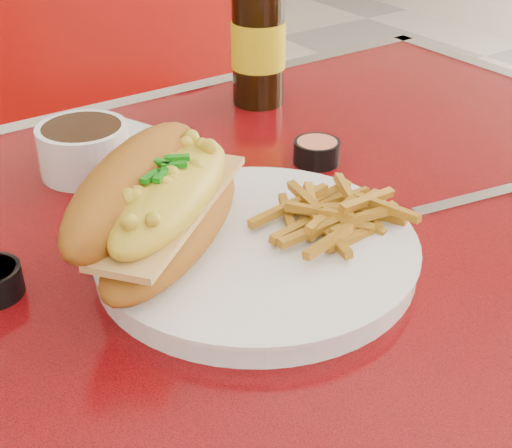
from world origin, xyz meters
TOP-DOWN VIEW (x-y plane):
  - diner_table at (0.00, 0.00)m, footprint 1.23×0.83m
  - booth_bench_far at (0.00, 0.81)m, footprint 1.20×0.51m
  - dinner_plate at (-0.02, -0.03)m, footprint 0.37×0.37m
  - mac_hoagie at (-0.09, 0.01)m, footprint 0.26×0.24m
  - fries_pile at (0.05, -0.05)m, footprint 0.12×0.11m
  - fork at (-0.07, -0.02)m, footprint 0.02×0.15m
  - gravy_ramekin at (-0.08, 0.23)m, footprint 0.11×0.11m
  - sauce_cup_right at (0.16, 0.10)m, footprint 0.06×0.06m
  - beer_bottle at (0.21, 0.29)m, footprint 0.09×0.09m
  - knife at (0.29, -0.08)m, footprint 0.21×0.05m
  - paper_napkin at (-0.02, 0.28)m, footprint 0.17×0.17m

SIDE VIEW (x-z plane):
  - booth_bench_far at x=0.00m, z-range -0.16..0.74m
  - diner_table at x=0.00m, z-range 0.22..0.99m
  - paper_napkin at x=-0.02m, z-range 0.77..0.77m
  - knife at x=0.29m, z-range 0.77..0.78m
  - dinner_plate at x=-0.02m, z-range 0.77..0.79m
  - sauce_cup_right at x=0.16m, z-range 0.77..0.80m
  - fork at x=-0.07m, z-range 0.79..0.79m
  - gravy_ramekin at x=-0.08m, z-range 0.77..0.83m
  - fries_pile at x=0.05m, z-range 0.79..0.82m
  - mac_hoagie at x=-0.09m, z-range 0.78..0.89m
  - beer_bottle at x=0.21m, z-range 0.73..1.03m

